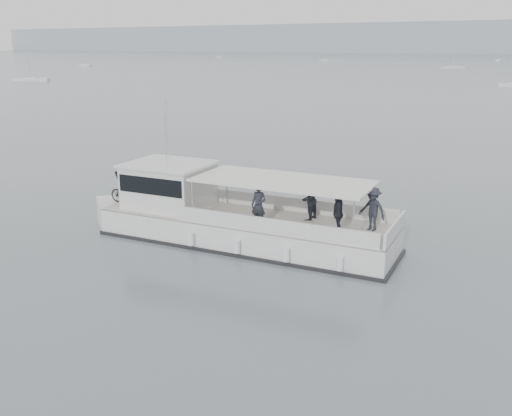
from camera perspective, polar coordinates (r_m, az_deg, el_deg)
The scene contains 3 objects.
ground at distance 22.37m, azimuth 4.65°, elevation -5.01°, with size 1400.00×1400.00×0.00m, color slate.
tour_boat at distance 24.20m, azimuth -3.67°, elevation -0.91°, with size 14.28×4.57×5.94m.
moored_fleet at distance 229.38m, azimuth 22.34°, elevation 12.96°, with size 404.40×313.82×9.95m.
Camera 1 is at (9.05, -18.83, 8.01)m, focal length 40.00 mm.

